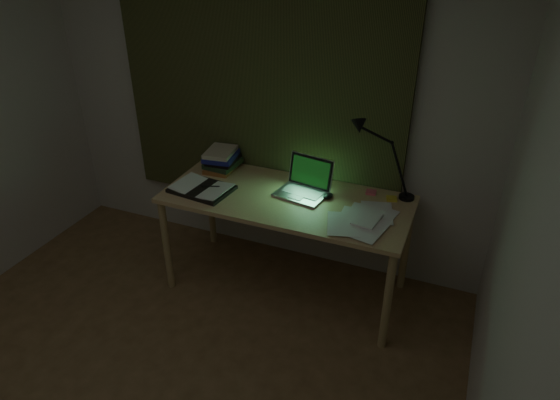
% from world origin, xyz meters
% --- Properties ---
extents(wall_back, '(3.50, 0.00, 2.50)m').
position_xyz_m(wall_back, '(0.00, 2.00, 1.25)').
color(wall_back, beige).
rests_on(wall_back, ground).
extents(wall_right, '(0.00, 4.00, 2.50)m').
position_xyz_m(wall_right, '(1.75, 0.00, 1.25)').
color(wall_right, beige).
rests_on(wall_right, ground).
extents(curtain, '(2.20, 0.06, 2.00)m').
position_xyz_m(curtain, '(0.00, 1.96, 1.45)').
color(curtain, '#2E3118').
rests_on(curtain, wall_back).
extents(desk, '(1.71, 0.75, 0.78)m').
position_xyz_m(desk, '(0.39, 1.55, 0.39)').
color(desk, tan).
rests_on(desk, floor).
extents(laptop, '(0.40, 0.43, 0.24)m').
position_xyz_m(laptop, '(0.47, 1.61, 0.90)').
color(laptop, silver).
rests_on(laptop, desk).
extents(open_textbook, '(0.44, 0.34, 0.04)m').
position_xyz_m(open_textbook, '(-0.20, 1.41, 0.80)').
color(open_textbook, white).
rests_on(open_textbook, desk).
extents(book_stack, '(0.22, 0.26, 0.17)m').
position_xyz_m(book_stack, '(-0.23, 1.77, 0.87)').
color(book_stack, white).
rests_on(book_stack, desk).
extents(loose_papers, '(0.37, 0.39, 0.02)m').
position_xyz_m(loose_papers, '(0.93, 1.46, 0.79)').
color(loose_papers, white).
rests_on(loose_papers, desk).
extents(mouse, '(0.08, 0.10, 0.03)m').
position_xyz_m(mouse, '(0.65, 1.64, 0.80)').
color(mouse, black).
rests_on(mouse, desk).
extents(sticky_yellow, '(0.09, 0.09, 0.01)m').
position_xyz_m(sticky_yellow, '(1.06, 1.79, 0.79)').
color(sticky_yellow, yellow).
rests_on(sticky_yellow, desk).
extents(sticky_pink, '(0.08, 0.08, 0.01)m').
position_xyz_m(sticky_pink, '(0.91, 1.83, 0.79)').
color(sticky_pink, '#F45F73').
rests_on(sticky_pink, desk).
extents(desk_lamp, '(0.39, 0.31, 0.57)m').
position_xyz_m(desk_lamp, '(1.16, 1.85, 1.06)').
color(desk_lamp, black).
rests_on(desk_lamp, desk).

